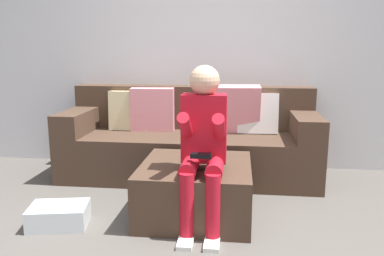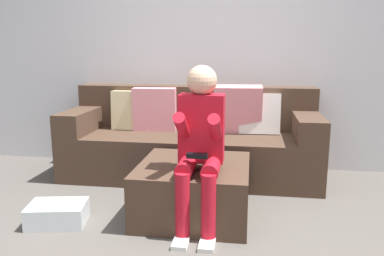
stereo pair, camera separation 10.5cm
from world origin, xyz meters
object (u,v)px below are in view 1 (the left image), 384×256
(couch_sectional, at_px, (190,140))
(storage_bin, at_px, (59,215))
(ottoman, at_px, (196,189))
(person_seated, at_px, (203,139))

(couch_sectional, distance_m, storage_bin, 1.53)
(couch_sectional, distance_m, ottoman, 0.99)
(ottoman, distance_m, storage_bin, 1.01)
(person_seated, relative_size, storage_bin, 2.82)
(couch_sectional, bearing_deg, person_seated, -78.59)
(storage_bin, bearing_deg, couch_sectional, 58.20)
(ottoman, bearing_deg, person_seated, -69.67)
(couch_sectional, relative_size, ottoman, 2.93)
(ottoman, xyz_separation_m, storage_bin, (-0.95, -0.31, -0.13))
(ottoman, xyz_separation_m, person_seated, (0.07, -0.19, 0.44))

